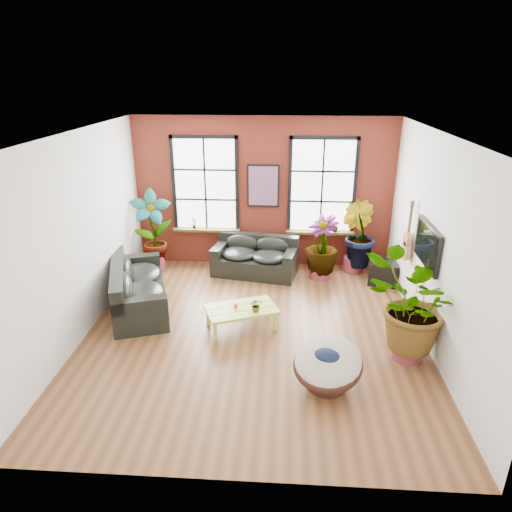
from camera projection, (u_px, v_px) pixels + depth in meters
The scene contains 19 objects.
room at pixel (254, 239), 7.76m from camera, with size 6.04×6.54×3.54m.
sofa_back at pixel (255, 257), 10.57m from camera, with size 2.04×1.26×0.87m.
sofa_left at pixel (136, 288), 9.01m from camera, with size 1.67×2.52×0.92m.
coffee_table at pixel (241, 310), 8.30m from camera, with size 1.44×1.13×0.49m.
papasan_chair at pixel (328, 364), 6.70m from camera, with size 1.33×1.33×0.77m.
poster at pixel (263, 186), 10.49m from camera, with size 0.74×0.06×0.98m.
tv_wall_unit at pixel (421, 245), 8.07m from camera, with size 0.13×1.86×1.20m.
media_box at pixel (383, 273), 10.10m from camera, with size 0.72×0.64×0.52m.
pot_back_left at pixel (154, 263), 10.81m from camera, with size 0.66×0.66×0.37m.
pot_back_right at pixel (353, 264), 10.77m from camera, with size 0.59×0.59×0.34m.
pot_right_wall at pixel (407, 348), 7.47m from camera, with size 0.51×0.51×0.36m.
pot_mid at pixel (320, 270), 10.41m from camera, with size 0.52×0.52×0.36m.
floor_plant_back_left at pixel (152, 229), 10.49m from camera, with size 0.93×0.63×1.77m, color #1A4813.
floor_plant_back_right at pixel (358, 234), 10.49m from camera, with size 0.84×0.68×1.53m, color #1A4813.
floor_plant_right_wall at pixel (413, 306), 7.15m from camera, with size 1.46×1.26×1.62m, color #1A4813.
floor_plant_mid at pixel (322, 245), 10.19m from camera, with size 0.74×0.74×1.32m, color #1A4813.
table_plant at pixel (256, 305), 8.12m from camera, with size 0.22×0.19×0.25m, color #1A4813.
sill_plant_left at pixel (194, 223), 10.88m from camera, with size 0.14×0.10×0.27m, color #1A4813.
sill_plant_right at pixel (335, 226), 10.68m from camera, with size 0.15×0.15×0.27m, color #1A4813.
Camera 1 is at (0.50, -7.13, 4.39)m, focal length 32.00 mm.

